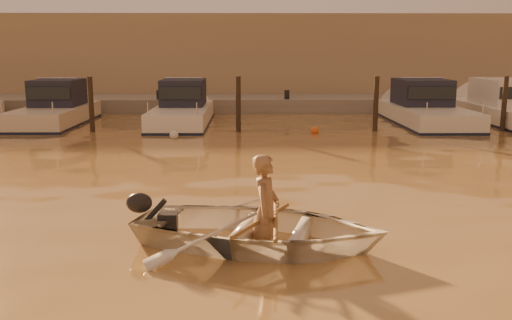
{
  "coord_description": "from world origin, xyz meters",
  "views": [
    {
      "loc": [
        0.09,
        -6.81,
        2.93
      ],
      "look_at": [
        0.28,
        4.44,
        0.75
      ],
      "focal_mm": 40.0,
      "sensor_mm": 36.0,
      "label": 1
    }
  ],
  "objects_px": {
    "moored_boat_2": "(182,108)",
    "moored_boat_4": "(426,108)",
    "moored_boat_1": "(54,109)",
    "dinghy": "(259,229)",
    "person": "(266,211)",
    "waterfront_building": "(245,59)"
  },
  "relations": [
    {
      "from": "moored_boat_2",
      "to": "moored_boat_4",
      "type": "bearing_deg",
      "value": 0.0
    },
    {
      "from": "moored_boat_4",
      "to": "moored_boat_1",
      "type": "bearing_deg",
      "value": 180.0
    },
    {
      "from": "dinghy",
      "to": "moored_boat_1",
      "type": "height_order",
      "value": "moored_boat_1"
    },
    {
      "from": "moored_boat_4",
      "to": "moored_boat_2",
      "type": "bearing_deg",
      "value": 180.0
    },
    {
      "from": "person",
      "to": "waterfront_building",
      "type": "xyz_separation_m",
      "value": [
        -0.38,
        25.59,
        1.84
      ]
    },
    {
      "from": "person",
      "to": "moored_boat_4",
      "type": "distance_m",
      "value": 16.16
    },
    {
      "from": "moored_boat_1",
      "to": "waterfront_building",
      "type": "height_order",
      "value": "waterfront_building"
    },
    {
      "from": "waterfront_building",
      "to": "moored_boat_2",
      "type": "bearing_deg",
      "value": -102.7
    },
    {
      "from": "moored_boat_4",
      "to": "waterfront_building",
      "type": "xyz_separation_m",
      "value": [
        -7.33,
        11.0,
        1.77
      ]
    },
    {
      "from": "moored_boat_2",
      "to": "moored_boat_1",
      "type": "bearing_deg",
      "value": 180.0
    },
    {
      "from": "dinghy",
      "to": "person",
      "type": "relative_size",
      "value": 2.22
    },
    {
      "from": "moored_boat_2",
      "to": "waterfront_building",
      "type": "xyz_separation_m",
      "value": [
        2.48,
        11.0,
        1.77
      ]
    },
    {
      "from": "dinghy",
      "to": "waterfront_building",
      "type": "distance_m",
      "value": 25.65
    },
    {
      "from": "moored_boat_2",
      "to": "person",
      "type": "bearing_deg",
      "value": -78.92
    },
    {
      "from": "moored_boat_4",
      "to": "dinghy",
      "type": "bearing_deg",
      "value": -115.83
    },
    {
      "from": "dinghy",
      "to": "moored_boat_2",
      "type": "distance_m",
      "value": 14.83
    },
    {
      "from": "moored_boat_1",
      "to": "person",
      "type": "bearing_deg",
      "value": -61.39
    },
    {
      "from": "moored_boat_2",
      "to": "waterfront_building",
      "type": "height_order",
      "value": "waterfront_building"
    },
    {
      "from": "moored_boat_1",
      "to": "waterfront_building",
      "type": "xyz_separation_m",
      "value": [
        7.58,
        11.0,
        1.77
      ]
    },
    {
      "from": "moored_boat_1",
      "to": "moored_boat_4",
      "type": "bearing_deg",
      "value": 0.0
    },
    {
      "from": "person",
      "to": "moored_boat_2",
      "type": "bearing_deg",
      "value": 26.03
    },
    {
      "from": "dinghy",
      "to": "moored_boat_4",
      "type": "xyz_separation_m",
      "value": [
        7.05,
        14.56,
        0.35
      ]
    }
  ]
}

